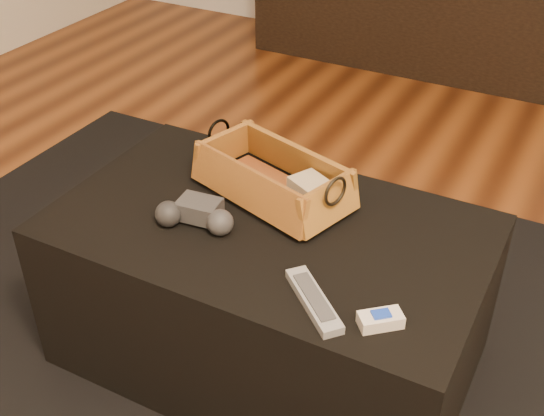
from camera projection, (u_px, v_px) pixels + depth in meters
The scene contains 10 objects.
baseboard at pixel (535, 55), 3.42m from camera, with size 5.00×0.04×0.12m, color white.
media_cabinet at pixel (415, 2), 3.34m from camera, with size 1.55×0.45×0.61m, color black.
area_rug at pixel (260, 366), 1.77m from camera, with size 2.60×2.00×0.01m, color black.
ottoman at pixel (269, 292), 1.68m from camera, with size 1.00×0.60×0.42m, color black.
tv_remote at pixel (263, 187), 1.65m from camera, with size 0.21×0.05×0.02m, color black.
cloth_bundle at pixel (313, 193), 1.59m from camera, with size 0.11×0.07×0.06m, color #C9B78B.
wicker_basket at pixel (273, 180), 1.64m from camera, with size 0.43×0.31×0.14m.
game_controller at pixel (196, 215), 1.54m from camera, with size 0.19×0.12×0.06m.
silver_remote at pixel (314, 300), 1.33m from camera, with size 0.17×0.16×0.02m.
cream_gadget at pixel (381, 320), 1.28m from camera, with size 0.09×0.09×0.03m.
Camera 1 is at (0.36, -0.77, 1.34)m, focal length 45.00 mm.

